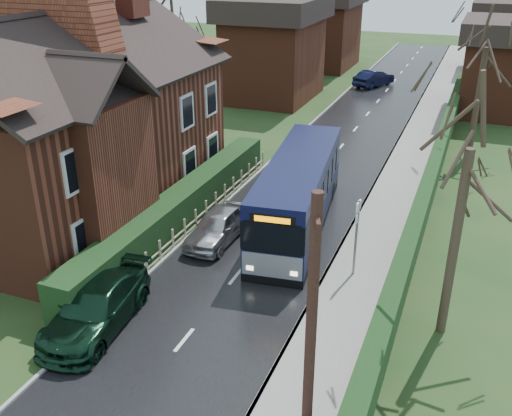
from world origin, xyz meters
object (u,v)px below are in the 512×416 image
at_px(brick_house, 73,118).
at_px(car_silver, 218,226).
at_px(car_green, 96,307).
at_px(telegraph_pole, 310,342).
at_px(bus_stop_sign, 357,228).
at_px(bus, 298,194).

xyz_separation_m(brick_house, car_silver, (6.92, -0.41, -3.71)).
xyz_separation_m(car_green, telegraph_pole, (7.70, -2.66, 2.80)).
bearing_deg(car_green, car_silver, 74.81).
relative_size(car_green, bus_stop_sign, 1.58).
height_order(car_silver, telegraph_pole, telegraph_pole).
distance_m(bus_stop_sign, telegraph_pole, 8.76).
distance_m(car_green, telegraph_pole, 8.62).
bearing_deg(telegraph_pole, bus, 87.65).
relative_size(brick_house, telegraph_pole, 2.11).
xyz_separation_m(bus_stop_sign, telegraph_pole, (0.80, -8.59, 1.49)).
bearing_deg(car_silver, car_green, -98.45).
bearing_deg(brick_house, bus_stop_sign, -5.31).
distance_m(brick_house, bus, 10.17).
bearing_deg(telegraph_pole, car_green, 139.94).
bearing_deg(car_green, brick_house, 123.39).
distance_m(bus, telegraph_pole, 12.65).
distance_m(brick_house, car_green, 9.91).
bearing_deg(bus_stop_sign, car_silver, 175.06).
xyz_separation_m(car_silver, telegraph_pole, (6.61, -9.36, 2.84)).
height_order(bus, car_silver, bus).
height_order(brick_house, car_green, brick_house).
height_order(brick_house, car_silver, brick_house).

